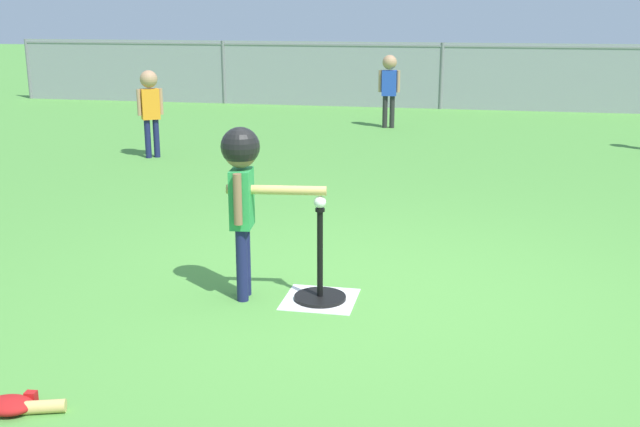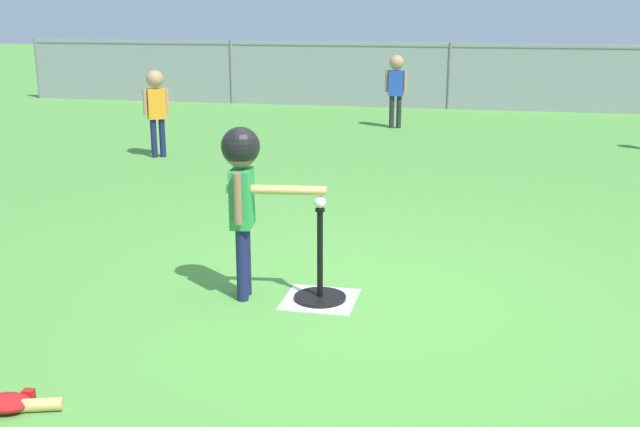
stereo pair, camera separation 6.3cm
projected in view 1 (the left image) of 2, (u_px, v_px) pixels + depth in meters
The scene contains 10 objects.
ground_plane at pixel (367, 298), 4.72m from camera, with size 60.00×60.00×0.00m, color #51933D.
home_plate at pixel (320, 299), 4.69m from camera, with size 0.44×0.44×0.01m, color white.
batting_tee at pixel (320, 286), 4.67m from camera, with size 0.32×0.32×0.58m.
baseball_on_tee at pixel (320, 202), 4.53m from camera, with size 0.07×0.07×0.07m, color white.
batter_child at pixel (243, 178), 4.53m from camera, with size 0.63×0.30×1.06m.
fielder_deep_right at pixel (389, 81), 11.21m from camera, with size 0.32×0.21×1.07m.
fielder_deep_left at pixel (150, 102), 8.96m from camera, with size 0.26×0.22×1.03m.
spare_bat_wood at pixel (12, 409), 3.36m from camera, with size 0.64×0.25×0.06m.
glove_tossed_aside at pixel (10, 405), 3.38m from camera, with size 0.23×0.19×0.07m.
outfield_fence at pixel (442, 74), 13.35m from camera, with size 16.06×0.06×1.15m.
Camera 1 is at (0.59, -4.38, 1.74)m, focal length 42.80 mm.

